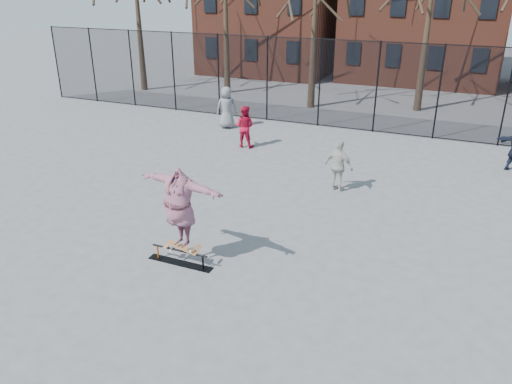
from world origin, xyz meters
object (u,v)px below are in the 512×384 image
at_px(skateboard, 182,249).
at_px(bystander_red, 244,126).
at_px(skate_rail, 180,258).
at_px(bystander_white, 339,166).
at_px(skater, 180,210).
at_px(bystander_grey, 227,108).

relative_size(skateboard, bystander_red, 0.52).
height_order(skate_rail, bystander_red, bystander_red).
distance_m(bystander_red, bystander_white, 5.62).
bearing_deg(skater, skate_rail, -169.97).
xyz_separation_m(skater, bystander_red, (-2.45, 9.03, -0.60)).
xyz_separation_m(bystander_grey, bystander_white, (6.66, -5.32, -0.11)).
relative_size(bystander_grey, bystander_red, 1.11).
relative_size(skater, bystander_red, 1.39).
xyz_separation_m(skate_rail, bystander_red, (-2.37, 9.03, 0.71)).
bearing_deg(skate_rail, skater, 0.00).
height_order(bystander_red, bystander_white, bystander_red).
xyz_separation_m(bystander_grey, bystander_red, (1.93, -2.27, -0.10)).
bearing_deg(skateboard, bystander_white, 69.16).
relative_size(skate_rail, skater, 0.72).
bearing_deg(bystander_red, skater, 101.44).
bearing_deg(bystander_grey, bystander_white, 112.14).
distance_m(skateboard, skater, 1.03).
bearing_deg(skate_rail, bystander_red, 104.69).
distance_m(bystander_grey, bystander_white, 8.52).
bearing_deg(skater, bystander_grey, 121.22).
bearing_deg(bystander_white, skater, 85.81).
xyz_separation_m(bystander_red, bystander_white, (4.73, -3.04, -0.01)).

